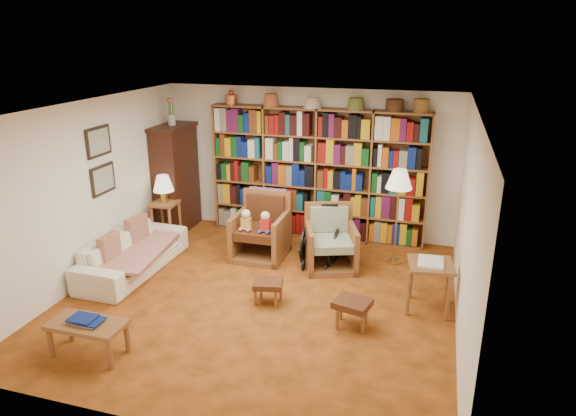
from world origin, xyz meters
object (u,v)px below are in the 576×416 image
at_px(armchair_sage, 332,243).
at_px(wheelchair, 321,237).
at_px(sofa, 133,253).
at_px(side_table_papers, 430,271).
at_px(armchair_leather, 263,230).
at_px(footstool_b, 352,305).
at_px(coffee_table, 87,327).
at_px(side_table_lamp, 166,213).
at_px(footstool_a, 268,285).
at_px(floor_lamp, 399,183).

height_order(armchair_sage, wheelchair, armchair_sage).
bearing_deg(sofa, side_table_papers, -87.64).
bearing_deg(armchair_leather, wheelchair, -1.58).
height_order(footstool_b, coffee_table, coffee_table).
xyz_separation_m(wheelchair, coffee_table, (-1.87, -3.06, -0.07)).
relative_size(side_table_lamp, side_table_papers, 1.03).
distance_m(sofa, footstool_a, 2.23).
bearing_deg(footstool_b, footstool_a, 167.58).
relative_size(wheelchair, footstool_a, 2.12).
xyz_separation_m(armchair_leather, coffee_table, (-0.93, -3.09, -0.07)).
distance_m(footstool_a, footstool_b, 1.17).
height_order(armchair_leather, footstool_b, armchair_leather).
relative_size(side_table_lamp, floor_lamp, 0.47).
height_order(floor_lamp, footstool_b, floor_lamp).
height_order(sofa, side_table_lamp, side_table_lamp).
xyz_separation_m(side_table_lamp, footstool_b, (3.44, -1.76, -0.21)).
bearing_deg(wheelchair, coffee_table, -121.46).
distance_m(footstool_b, coffee_table, 2.99).
relative_size(floor_lamp, coffee_table, 1.77).
bearing_deg(armchair_leather, side_table_lamp, 178.64).
relative_size(side_table_lamp, armchair_sage, 0.70).
relative_size(sofa, armchair_leather, 1.93).
xyz_separation_m(sofa, wheelchair, (2.57, 1.10, 0.13)).
relative_size(sofa, footstool_b, 4.02).
height_order(side_table_lamp, armchair_sage, armchair_sage).
bearing_deg(floor_lamp, armchair_leather, -172.25).
height_order(wheelchair, side_table_papers, wheelchair).
relative_size(side_table_papers, footstool_b, 1.38).
height_order(armchair_leather, wheelchair, armchair_leather).
height_order(side_table_papers, footstool_b, side_table_papers).
relative_size(armchair_leather, coffee_table, 1.21).
distance_m(wheelchair, coffee_table, 3.59).
height_order(footstool_a, coffee_table, coffee_table).
bearing_deg(side_table_papers, footstool_a, -167.58).
bearing_deg(armchair_sage, side_table_lamp, 177.77).
distance_m(sofa, floor_lamp, 4.03).
bearing_deg(armchair_sage, side_table_papers, -33.42).
xyz_separation_m(armchair_leather, floor_lamp, (2.03, 0.28, 0.86)).
bearing_deg(footstool_b, sofa, 170.02).
bearing_deg(footstool_a, side_table_papers, 12.42).
height_order(armchair_leather, side_table_papers, armchair_leather).
xyz_separation_m(side_table_papers, coffee_table, (-3.51, -2.06, -0.19)).
bearing_deg(wheelchair, footstool_a, -104.14).
bearing_deg(side_table_papers, side_table_lamp, 166.09).
distance_m(armchair_leather, side_table_papers, 2.78).
bearing_deg(coffee_table, side_table_lamp, 104.23).
height_order(armchair_sage, coffee_table, armchair_sage).
distance_m(wheelchair, footstool_b, 1.86).
relative_size(side_table_lamp, footstool_b, 1.43).
distance_m(armchair_sage, footstool_b, 1.75).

